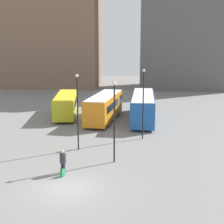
# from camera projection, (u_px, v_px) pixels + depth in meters

# --- Properties ---
(ground_plane) EXTENTS (160.00, 160.00, 0.00)m
(ground_plane) POSITION_uv_depth(u_px,v_px,m) (68.00, 188.00, 19.47)
(ground_plane) COLOR slate
(building_block_left) EXTENTS (27.10, 11.59, 26.83)m
(building_block_left) POSITION_uv_depth(u_px,v_px,m) (38.00, 26.00, 68.92)
(building_block_left) COLOR #7F604C
(building_block_left) RESTS_ON ground_plane
(building_block_right) EXTENTS (19.13, 12.76, 32.87)m
(building_block_right) POSITION_uv_depth(u_px,v_px,m) (187.00, 10.00, 65.64)
(building_block_right) COLOR #5B5656
(building_block_right) RESTS_ON ground_plane
(bus_0) EXTENTS (3.91, 9.99, 2.82)m
(bus_0) POSITION_uv_depth(u_px,v_px,m) (66.00, 104.00, 40.05)
(bus_0) COLOR gold
(bus_0) RESTS_ON ground_plane
(bus_1) EXTENTS (3.78, 10.58, 3.11)m
(bus_1) POSITION_uv_depth(u_px,v_px,m) (105.00, 106.00, 37.62)
(bus_1) COLOR orange
(bus_1) RESTS_ON ground_plane
(bus_2) EXTENTS (2.88, 12.18, 3.13)m
(bus_2) POSITION_uv_depth(u_px,v_px,m) (143.00, 106.00, 37.88)
(bus_2) COLOR #1E56A3
(bus_2) RESTS_ON ground_plane
(traveler) EXTENTS (0.57, 0.57, 1.72)m
(traveler) POSITION_uv_depth(u_px,v_px,m) (63.00, 160.00, 21.59)
(traveler) COLOR #382D4C
(traveler) RESTS_ON ground_plane
(suitcase) EXTENTS (0.30, 0.41, 0.72)m
(suitcase) POSITION_uv_depth(u_px,v_px,m) (63.00, 173.00, 21.25)
(suitcase) COLOR #28844C
(suitcase) RESTS_ON ground_plane
(lamp_post_0) EXTENTS (0.28, 0.28, 6.18)m
(lamp_post_0) POSITION_uv_depth(u_px,v_px,m) (114.00, 116.00, 23.28)
(lamp_post_0) COLOR black
(lamp_post_0) RESTS_ON ground_plane
(lamp_post_1) EXTENTS (0.28, 0.28, 6.70)m
(lamp_post_1) POSITION_uv_depth(u_px,v_px,m) (143.00, 99.00, 29.41)
(lamp_post_1) COLOR black
(lamp_post_1) RESTS_ON ground_plane
(lamp_post_2) EXTENTS (0.28, 0.28, 6.50)m
(lamp_post_2) POSITION_uv_depth(u_px,v_px,m) (78.00, 107.00, 26.14)
(lamp_post_2) COLOR black
(lamp_post_2) RESTS_ON ground_plane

